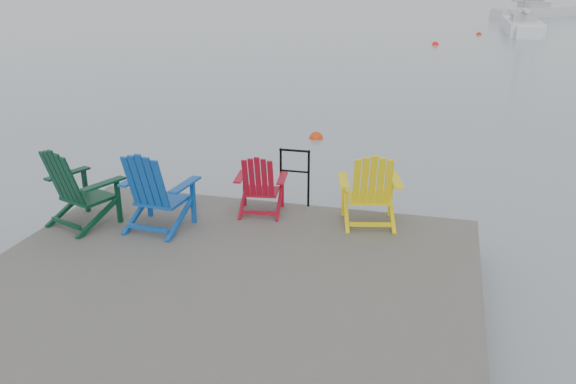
% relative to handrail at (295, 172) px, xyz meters
% --- Properties ---
extents(ground, '(400.00, 400.00, 0.00)m').
position_rel_handrail_xyz_m(ground, '(-0.25, -2.45, -1.04)').
color(ground, gray).
rests_on(ground, ground).
extents(dock, '(6.00, 5.00, 1.40)m').
position_rel_handrail_xyz_m(dock, '(-0.25, -2.45, -0.69)').
color(dock, '#2B2927').
rests_on(dock, ground).
extents(handrail, '(0.48, 0.04, 0.90)m').
position_rel_handrail_xyz_m(handrail, '(0.00, 0.00, 0.00)').
color(handrail, black).
rests_on(handrail, dock).
extents(chair_green, '(1.11, 1.06, 1.16)m').
position_rel_handrail_xyz_m(chair_green, '(-2.76, -1.54, 0.04)').
color(chair_green, '#08301D').
rests_on(chair_green, dock).
extents(chair_blue, '(0.98, 0.92, 1.16)m').
position_rel_handrail_xyz_m(chair_blue, '(-1.63, -1.40, 0.04)').
color(chair_blue, '#0E4497').
rests_on(chair_blue, dock).
extents(chair_red, '(0.82, 0.77, 0.94)m').
position_rel_handrail_xyz_m(chair_red, '(-0.41, -0.47, -0.07)').
color(chair_red, maroon).
rests_on(chair_red, dock).
extents(chair_yellow, '(1.01, 0.95, 1.10)m').
position_rel_handrail_xyz_m(chair_yellow, '(1.23, -0.49, 0.01)').
color(chair_yellow, yellow).
rests_on(chair_yellow, dock).
extents(sailboat_near, '(2.08, 7.74, 10.75)m').
position_rel_handrail_xyz_m(sailboat_near, '(6.50, 35.03, -0.69)').
color(sailboat_near, silver).
rests_on(sailboat_near, ground).
extents(sailboat_mid, '(7.62, 7.09, 11.44)m').
position_rel_handrail_xyz_m(sailboat_mid, '(9.06, 50.12, -0.69)').
color(sailboat_mid, '#BCBCC0').
rests_on(sailboat_mid, ground).
extents(buoy_a, '(0.34, 0.34, 0.34)m').
position_rel_handrail_xyz_m(buoy_a, '(-0.89, 5.75, -1.04)').
color(buoy_a, red).
rests_on(buoy_a, ground).
extents(buoy_b, '(0.37, 0.37, 0.37)m').
position_rel_handrail_xyz_m(buoy_b, '(1.30, 26.52, -1.04)').
color(buoy_b, red).
rests_on(buoy_b, ground).
extents(buoy_c, '(0.33, 0.33, 0.33)m').
position_rel_handrail_xyz_m(buoy_c, '(3.78, 32.81, -1.04)').
color(buoy_c, '#BA230A').
rests_on(buoy_c, ground).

